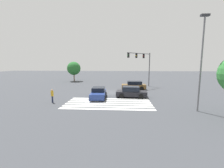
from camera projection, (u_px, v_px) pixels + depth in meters
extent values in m
plane|color=#3D3F44|center=(112.00, 93.00, 25.33)|extent=(138.06, 138.06, 0.00)
cube|color=silver|center=(107.00, 109.00, 16.26)|extent=(10.63, 0.60, 0.01)
cube|color=silver|center=(107.00, 107.00, 17.20)|extent=(10.63, 0.60, 0.01)
cube|color=silver|center=(108.00, 104.00, 18.14)|extent=(10.63, 0.60, 0.01)
cube|color=silver|center=(109.00, 102.00, 19.08)|extent=(10.63, 0.60, 0.01)
cube|color=silver|center=(109.00, 100.00, 20.02)|extent=(10.63, 0.60, 0.01)
cube|color=silver|center=(110.00, 99.00, 20.96)|extent=(10.63, 0.60, 0.01)
cylinder|color=#47474C|center=(149.00, 70.00, 31.73)|extent=(0.18, 0.18, 7.06)
cylinder|color=#47474C|center=(139.00, 53.00, 29.00)|extent=(4.99, 4.99, 0.12)
cube|color=black|center=(144.00, 56.00, 29.98)|extent=(0.40, 0.40, 0.84)
sphere|color=red|center=(143.00, 56.00, 29.87)|extent=(0.16, 0.16, 0.16)
cube|color=black|center=(136.00, 56.00, 28.50)|extent=(0.40, 0.40, 0.84)
sphere|color=gold|center=(136.00, 56.00, 28.40)|extent=(0.16, 0.16, 0.16)
cube|color=black|center=(128.00, 55.00, 27.03)|extent=(0.40, 0.40, 0.84)
sphere|color=green|center=(128.00, 55.00, 26.92)|extent=(0.16, 0.16, 0.16)
cube|color=black|center=(131.00, 93.00, 21.94)|extent=(4.51, 2.10, 0.71)
cube|color=black|center=(131.00, 89.00, 21.86)|extent=(2.49, 1.80, 0.69)
cylinder|color=black|center=(140.00, 94.00, 22.75)|extent=(0.68, 0.26, 0.67)
cylinder|color=black|center=(141.00, 96.00, 20.88)|extent=(0.68, 0.26, 0.67)
cylinder|color=black|center=(122.00, 93.00, 23.07)|extent=(0.68, 0.26, 0.67)
cylinder|color=black|center=(122.00, 96.00, 21.20)|extent=(0.68, 0.26, 0.67)
cube|color=navy|center=(98.00, 94.00, 21.29)|extent=(2.21, 4.55, 0.76)
cube|color=black|center=(99.00, 89.00, 21.54)|extent=(1.88, 2.23, 0.58)
cylinder|color=black|center=(105.00, 98.00, 19.95)|extent=(0.25, 0.62, 0.61)
cylinder|color=black|center=(90.00, 98.00, 19.96)|extent=(0.25, 0.62, 0.61)
cylinder|color=black|center=(106.00, 94.00, 22.68)|extent=(0.25, 0.62, 0.61)
cylinder|color=black|center=(93.00, 94.00, 22.69)|extent=(0.25, 0.62, 0.61)
cube|color=brown|center=(134.00, 86.00, 28.34)|extent=(4.51, 1.90, 0.76)
cube|color=black|center=(134.00, 83.00, 28.24)|extent=(2.68, 1.69, 0.64)
cylinder|color=black|center=(126.00, 88.00, 27.51)|extent=(0.70, 0.23, 0.70)
cylinder|color=black|center=(126.00, 87.00, 29.37)|extent=(0.70, 0.23, 0.70)
cylinder|color=black|center=(142.00, 88.00, 27.37)|extent=(0.70, 0.23, 0.70)
cylinder|color=black|center=(140.00, 87.00, 29.24)|extent=(0.70, 0.23, 0.70)
cylinder|color=#232842|center=(52.00, 99.00, 18.90)|extent=(0.14, 0.14, 0.84)
cylinder|color=#232842|center=(53.00, 99.00, 18.78)|extent=(0.14, 0.14, 0.84)
cube|color=gold|center=(52.00, 93.00, 18.74)|extent=(0.41, 0.41, 0.67)
sphere|color=tan|center=(52.00, 90.00, 18.67)|extent=(0.23, 0.23, 0.23)
cylinder|color=slate|center=(201.00, 66.00, 14.92)|extent=(0.16, 0.16, 9.39)
cube|color=#333338|center=(205.00, 15.00, 14.26)|extent=(0.80, 0.36, 0.20)
cylinder|color=brown|center=(74.00, 78.00, 40.98)|extent=(0.26, 0.26, 1.99)
sphere|color=#286B2D|center=(74.00, 68.00, 40.63)|extent=(3.60, 3.60, 3.60)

